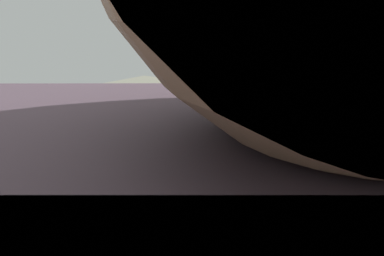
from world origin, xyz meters
TOP-DOWN VIEW (x-y plane):
  - round_dining_table at (0.00, 0.00)m, footprint 1.16×1.16m
  - rice_bowl at (0.25, 0.11)m, footprint 0.26×0.26m
  - soup_bowl at (-0.14, 0.24)m, footprint 0.25×0.25m
  - dish_tofu_braise at (0.04, -0.23)m, footprint 0.23×0.23m
  - dish_noodles at (-0.43, 0.07)m, footprint 0.25×0.25m
  - dish_greens at (-0.32, -0.30)m, footprint 0.22×0.22m
  - dish_stirfry at (0.37, -0.20)m, footprint 0.23×0.23m

SIDE VIEW (x-z plane):
  - round_dining_table at x=0.00m, z-range 0.25..0.97m
  - dish_noodles at x=-0.43m, z-range 0.72..0.76m
  - dish_tofu_braise at x=0.04m, z-range 0.72..0.76m
  - dish_stirfry at x=0.37m, z-range 0.72..0.77m
  - dish_greens at x=-0.32m, z-range 0.72..0.77m
  - soup_bowl at x=-0.14m, z-range 0.72..0.78m
  - rice_bowl at x=0.25m, z-range 0.72..0.80m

